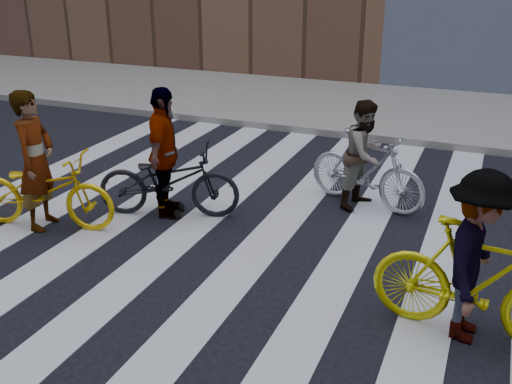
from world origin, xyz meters
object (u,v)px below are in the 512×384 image
Objects in this scene: rider_right at (476,258)px; rider_rear at (164,153)px; bike_silver_mid at (367,170)px; rider_left at (36,161)px; rider_mid at (365,154)px; bike_yellow_right at (478,282)px; bike_dark_rear at (169,181)px; bike_yellow_left at (43,190)px.

rider_rear is (-4.24, 1.45, 0.07)m from rider_right.
rider_left reaches higher than bike_silver_mid.
bike_silver_mid is at bearing 35.35° from rider_right.
rider_mid is 0.86× the size of rider_rear.
rider_right is (-0.05, 0.00, 0.26)m from bike_yellow_right.
bike_silver_mid reaches higher than bike_dark_rear.
rider_mid is at bearing -78.01° from bike_dark_rear.
rider_mid reaches higher than bike_dark_rear.
bike_yellow_left is 1.00× the size of bike_yellow_right.
bike_dark_rear is (-4.24, 1.45, -0.08)m from bike_yellow_right.
rider_right is (1.71, -2.87, 0.06)m from rider_mid.
rider_mid is (3.87, 2.41, 0.27)m from bike_yellow_left.
rider_left is 1.19× the size of rider_mid.
bike_yellow_right is at bearing -84.71° from rider_right.
rider_right is (5.63, -0.47, -0.09)m from rider_left.
bike_silver_mid is 0.99× the size of rider_left.
rider_left reaches higher than bike_yellow_left.
bike_yellow_right is 4.49m from bike_dark_rear.
bike_yellow_left is 1.71m from bike_dark_rear.
rider_right is (5.58, -0.47, 0.33)m from bike_yellow_left.
rider_left reaches higher than bike_yellow_right.
rider_mid reaches higher than bike_yellow_left.
rider_rear reaches higher than rider_right.
rider_right is (1.66, -2.87, 0.30)m from bike_silver_mid.
bike_yellow_right is 4.54m from rider_rear.
bike_yellow_left is 1.01× the size of bike_dark_rear.
rider_mid is at bearing 107.43° from bike_silver_mid.
rider_left is (-3.97, -2.41, 0.39)m from bike_silver_mid.
rider_rear reaches higher than bike_dark_rear.
bike_dark_rear is 1.08× the size of rider_rear.
bike_silver_mid is at bearing -78.50° from bike_dark_rear.
rider_right is at bearing -126.70° from rider_rear.
bike_yellow_right is at bearing -131.77° from bike_silver_mid.
bike_yellow_right is 1.09× the size of rider_rear.
bike_yellow_left is at bearing 90.57° from bike_yellow_right.
rider_right is 0.93× the size of rider_rear.
bike_silver_mid is at bearing -70.77° from bike_yellow_left.
rider_mid is (2.48, 1.42, 0.27)m from bike_dark_rear.
bike_yellow_left is 5.65m from bike_yellow_right.
rider_left is (-0.05, 0.00, 0.42)m from bike_yellow_left.
bike_dark_rear is (-2.53, -1.42, -0.04)m from bike_silver_mid.
bike_silver_mid is at bearing 36.09° from bike_yellow_right.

